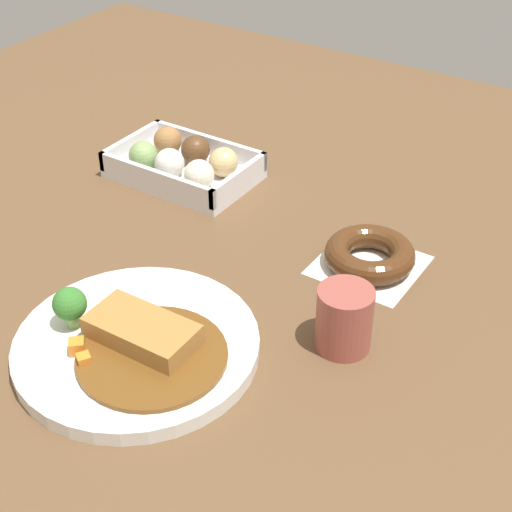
{
  "coord_description": "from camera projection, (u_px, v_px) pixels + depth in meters",
  "views": [
    {
      "loc": [
        0.52,
        -0.61,
        0.58
      ],
      "look_at": [
        0.09,
        0.04,
        0.03
      ],
      "focal_mm": 53.89,
      "sensor_mm": 36.0,
      "label": 1
    }
  ],
  "objects": [
    {
      "name": "coffee_mug",
      "position": [
        344.0,
        319.0,
        0.84
      ],
      "size": [
        0.06,
        0.06,
        0.08
      ],
      "primitive_type": "cylinder",
      "color": "#9E4C42",
      "rests_on": "ground_plane"
    },
    {
      "name": "curry_plate",
      "position": [
        136.0,
        343.0,
        0.84
      ],
      "size": [
        0.27,
        0.27,
        0.07
      ],
      "color": "white",
      "rests_on": "ground_plane"
    },
    {
      "name": "ground_plane",
      "position": [
        180.0,
        268.0,
        0.98
      ],
      "size": [
        1.6,
        1.6,
        0.0
      ],
      "primitive_type": "plane",
      "color": "brown"
    },
    {
      "name": "donut_box",
      "position": [
        183.0,
        164.0,
        1.16
      ],
      "size": [
        0.21,
        0.14,
        0.06
      ],
      "color": "white",
      "rests_on": "ground_plane"
    },
    {
      "name": "chocolate_ring_donut",
      "position": [
        370.0,
        255.0,
        0.98
      ],
      "size": [
        0.13,
        0.13,
        0.03
      ],
      "color": "white",
      "rests_on": "ground_plane"
    }
  ]
}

